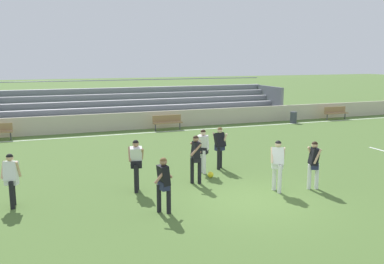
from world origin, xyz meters
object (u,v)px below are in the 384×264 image
(player_dark_wide_left, at_px, (314,161))
(bench_near_wall_gap, at_px, (167,121))
(player_dark_wide_right, at_px, (164,180))
(player_white_overlapping, at_px, (11,176))
(bench_near_bin, at_px, (336,112))
(player_white_challenging, at_px, (203,147))
(trash_bin, at_px, (293,117))
(player_dark_trailing_run, at_px, (196,155))
(player_dark_deep_cover, at_px, (220,144))
(soccer_ball, at_px, (211,175))
(player_white_pressing_high, at_px, (136,161))
(bleacher_stand, at_px, (142,105))
(player_white_on_ball, at_px, (278,161))

(player_dark_wide_left, bearing_deg, bench_near_wall_gap, 95.23)
(player_dark_wide_right, relative_size, player_white_overlapping, 1.00)
(bench_near_bin, distance_m, player_white_challenging, 17.09)
(bench_near_wall_gap, distance_m, player_white_challenging, 9.81)
(trash_bin, relative_size, player_dark_wide_right, 0.47)
(player_dark_wide_right, height_order, player_dark_trailing_run, player_dark_trailing_run)
(player_dark_deep_cover, xyz_separation_m, player_dark_wide_left, (1.86, -3.47, -0.03))
(player_white_overlapping, height_order, soccer_ball, player_white_overlapping)
(bench_near_wall_gap, bearing_deg, trash_bin, -2.11)
(bench_near_bin, distance_m, player_white_pressing_high, 20.19)
(trash_bin, xyz_separation_m, player_dark_deep_cover, (-9.48, -8.99, 0.61))
(trash_bin, bearing_deg, player_white_pressing_high, -141.15)
(player_white_challenging, distance_m, player_dark_trailing_run, 1.38)
(player_white_overlapping, distance_m, player_dark_wide_left, 9.48)
(player_dark_deep_cover, bearing_deg, player_white_challenging, -157.07)
(bench_near_wall_gap, height_order, player_white_challenging, player_white_challenging)
(bench_near_bin, height_order, player_dark_trailing_run, player_dark_trailing_run)
(bleacher_stand, height_order, player_white_on_ball, bleacher_stand)
(bleacher_stand, distance_m, soccer_ball, 14.03)
(bleacher_stand, height_order, trash_bin, bleacher_stand)
(player_white_pressing_high, distance_m, soccer_ball, 3.10)
(trash_bin, distance_m, player_white_pressing_high, 16.97)
(player_white_challenging, xyz_separation_m, player_dark_deep_cover, (0.85, 0.36, -0.01))
(player_white_overlapping, bearing_deg, trash_bin, 32.52)
(bench_near_bin, height_order, player_white_on_ball, player_white_on_ball)
(bleacher_stand, height_order, player_white_overlapping, bleacher_stand)
(bench_near_wall_gap, height_order, player_white_overlapping, player_white_overlapping)
(bench_near_wall_gap, relative_size, player_white_overlapping, 1.12)
(player_white_pressing_high, bearing_deg, player_dark_deep_cover, 23.88)
(bench_near_wall_gap, distance_m, trash_bin, 8.80)
(bleacher_stand, height_order, player_dark_deep_cover, bleacher_stand)
(bench_near_wall_gap, height_order, player_white_on_ball, player_white_on_ball)
(trash_bin, xyz_separation_m, soccer_ball, (-10.31, -10.03, -0.27))
(player_dark_wide_left, height_order, soccer_ball, player_dark_wide_left)
(player_dark_trailing_run, bearing_deg, bench_near_bin, 36.19)
(player_white_pressing_high, relative_size, player_dark_wide_left, 1.06)
(player_dark_trailing_run, distance_m, player_dark_wide_left, 3.96)
(bleacher_stand, bearing_deg, trash_bin, -22.47)
(player_dark_wide_right, relative_size, soccer_ball, 7.32)
(bench_near_bin, distance_m, trash_bin, 3.76)
(player_white_pressing_high, relative_size, player_white_overlapping, 1.07)
(bench_near_wall_gap, bearing_deg, bleacher_stand, 101.21)
(player_white_on_ball, distance_m, player_dark_wide_left, 1.29)
(bench_near_bin, xyz_separation_m, trash_bin, (-3.74, -0.32, -0.17))
(player_white_challenging, bearing_deg, trash_bin, 42.13)
(player_dark_trailing_run, bearing_deg, player_dark_deep_cover, 43.81)
(player_white_challenging, distance_m, player_dark_wide_left, 4.13)
(player_dark_trailing_run, bearing_deg, bench_near_wall_gap, 78.10)
(trash_bin, xyz_separation_m, player_white_pressing_high, (-13.21, -10.64, 0.65))
(bench_near_bin, xyz_separation_m, bench_near_wall_gap, (-12.53, 0.00, 0.00))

